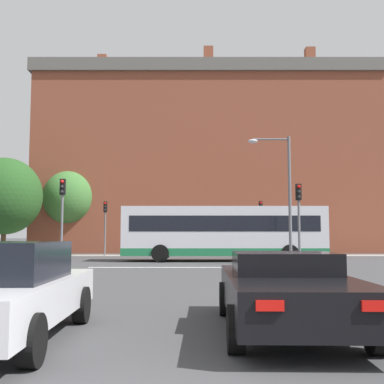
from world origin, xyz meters
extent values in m
cube|color=silver|center=(0.00, 19.40, 0.00)|extent=(8.69, 0.30, 0.01)
cube|color=gray|center=(0.00, 32.73, 0.01)|extent=(69.66, 2.50, 0.01)
cube|color=brown|center=(1.99, 42.68, 7.79)|extent=(30.31, 12.62, 15.58)
cube|color=#5B5954|center=(1.99, 42.68, 16.15)|extent=(30.91, 13.12, 1.13)
cube|color=brown|center=(-8.37, 43.03, 18.09)|extent=(0.90, 0.90, 2.77)
cube|color=brown|center=(2.18, 40.92, 18.09)|extent=(0.90, 0.90, 2.77)
cube|color=brown|center=(11.97, 41.14, 18.09)|extent=(0.90, 0.90, 2.77)
cylinder|color=black|center=(-1.35, 4.88, 0.32)|extent=(0.24, 0.65, 0.64)
cylinder|color=black|center=(-1.28, 2.01, 0.32)|extent=(0.24, 0.65, 0.64)
cube|color=black|center=(2.14, 4.18, 0.61)|extent=(2.03, 4.91, 0.59)
cube|color=black|center=(2.15, 4.30, 1.09)|extent=(1.68, 1.50, 0.36)
cylinder|color=black|center=(1.26, 5.71, 0.32)|extent=(0.24, 0.65, 0.64)
cylinder|color=black|center=(3.10, 5.66, 0.32)|extent=(0.24, 0.65, 0.64)
cylinder|color=black|center=(1.19, 2.69, 0.32)|extent=(0.24, 0.65, 0.64)
cylinder|color=black|center=(3.03, 2.65, 0.32)|extent=(0.24, 0.65, 0.64)
cube|color=red|center=(1.49, 1.74, 0.76)|extent=(0.32, 0.06, 0.12)
cube|color=red|center=(2.68, 1.71, 0.76)|extent=(0.32, 0.06, 0.12)
cube|color=silver|center=(2.48, 24.88, 1.77)|extent=(11.85, 2.60, 2.84)
cube|color=#1E7042|center=(2.48, 24.88, 0.57)|extent=(11.87, 2.62, 0.44)
cube|color=black|center=(2.48, 24.88, 2.19)|extent=(10.90, 2.63, 0.90)
cylinder|color=black|center=(6.16, 26.13, 0.50)|extent=(1.00, 0.28, 1.00)
cylinder|color=black|center=(6.16, 23.64, 0.50)|extent=(1.00, 0.28, 1.00)
cylinder|color=black|center=(-1.19, 26.13, 0.50)|extent=(1.00, 0.28, 1.00)
cylinder|color=black|center=(-1.19, 23.64, 0.50)|extent=(1.00, 0.28, 1.00)
cylinder|color=slate|center=(-5.91, 32.35, 1.63)|extent=(0.12, 0.12, 3.25)
cube|color=black|center=(-5.91, 32.35, 3.65)|extent=(0.26, 0.20, 0.80)
sphere|color=red|center=(-5.91, 32.22, 3.91)|extent=(0.17, 0.17, 0.17)
sphere|color=black|center=(-5.91, 32.22, 3.65)|extent=(0.17, 0.17, 0.17)
sphere|color=black|center=(-5.91, 32.22, 3.40)|extent=(0.17, 0.17, 0.17)
cylinder|color=slate|center=(-5.81, 19.94, 1.76)|extent=(0.12, 0.12, 3.52)
cube|color=black|center=(-5.81, 19.94, 3.92)|extent=(0.26, 0.20, 0.80)
sphere|color=red|center=(-5.81, 19.81, 4.17)|extent=(0.17, 0.17, 0.17)
sphere|color=black|center=(-5.81, 19.81, 3.92)|extent=(0.17, 0.17, 0.17)
sphere|color=black|center=(-5.81, 19.81, 3.66)|extent=(0.17, 0.17, 0.17)
cylinder|color=slate|center=(5.76, 32.21, 1.64)|extent=(0.12, 0.12, 3.28)
cube|color=black|center=(5.76, 32.21, 3.68)|extent=(0.26, 0.20, 0.80)
sphere|color=red|center=(5.76, 32.08, 3.93)|extent=(0.17, 0.17, 0.17)
sphere|color=black|center=(5.76, 32.08, 3.68)|extent=(0.17, 0.17, 0.17)
sphere|color=black|center=(5.76, 32.08, 3.42)|extent=(0.17, 0.17, 0.17)
cylinder|color=slate|center=(5.79, 19.47, 1.61)|extent=(0.12, 0.12, 3.22)
cube|color=black|center=(5.79, 19.47, 3.62)|extent=(0.26, 0.20, 0.80)
sphere|color=red|center=(5.79, 19.34, 3.88)|extent=(0.17, 0.17, 0.17)
sphere|color=black|center=(5.79, 19.34, 3.62)|extent=(0.17, 0.17, 0.17)
sphere|color=black|center=(5.79, 19.34, 3.36)|extent=(0.17, 0.17, 0.17)
cylinder|color=slate|center=(5.75, 21.36, 3.37)|extent=(0.16, 0.16, 6.75)
cylinder|color=slate|center=(4.80, 21.36, 6.60)|extent=(1.91, 0.10, 0.10)
ellipsoid|color=#B2B2B7|center=(3.84, 21.36, 6.50)|extent=(0.50, 0.36, 0.22)
cylinder|color=#333851|center=(-4.15, 33.46, 0.39)|extent=(0.13, 0.13, 0.79)
cylinder|color=#333851|center=(-3.99, 33.41, 0.39)|extent=(0.13, 0.13, 0.79)
cube|color=#B21E23|center=(-4.07, 33.44, 1.10)|extent=(0.45, 0.33, 0.62)
sphere|color=tan|center=(-4.07, 33.44, 1.53)|extent=(0.24, 0.24, 0.24)
cylinder|color=#4C3823|center=(-9.87, 37.12, 1.40)|extent=(0.36, 0.36, 2.80)
ellipsoid|color=#3D7033|center=(-9.87, 37.12, 4.70)|extent=(4.45, 4.45, 4.68)
cylinder|color=#4C3823|center=(-13.62, 32.61, 1.06)|extent=(0.36, 0.36, 2.12)
ellipsoid|color=#234C1E|center=(-13.62, 32.61, 4.49)|extent=(5.57, 5.57, 5.85)
camera|label=1|loc=(0.61, -3.77, 1.56)|focal=45.00mm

